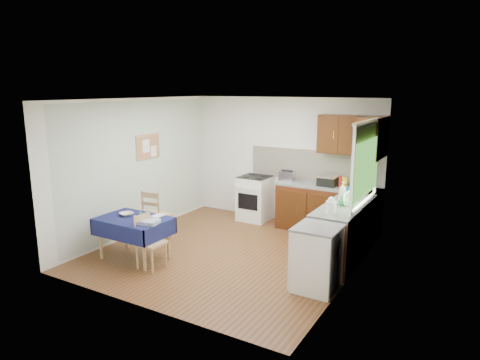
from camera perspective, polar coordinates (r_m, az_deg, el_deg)
The scene contains 33 objects.
floor at distance 7.21m, azimuth -1.34°, elevation -9.58°, with size 4.20×4.20×0.00m, color #4E2D14.
ceiling at distance 6.70m, azimuth -1.45°, elevation 10.69°, with size 4.00×4.20×0.02m, color silver.
wall_back at distance 8.68m, azimuth 5.89°, elevation 2.67°, with size 4.00×0.02×2.50m, color white.
wall_front at distance 5.23m, azimuth -13.55°, elevation -3.97°, with size 4.00×0.02×2.50m, color white.
wall_left at distance 8.06m, azimuth -13.61°, elevation 1.66°, with size 0.02×4.20×2.50m, color silver.
wall_right at distance 6.07m, azimuth 14.92°, elevation -1.80°, with size 0.02×4.20×2.50m, color white.
base_cabinets at distance 7.62m, azimuth 12.46°, elevation -5.23°, with size 1.90×2.30×0.86m.
worktop_back at distance 8.10m, azimuth 11.73°, elevation -0.87°, with size 1.90×0.60×0.04m, color slate.
worktop_right at distance 6.85m, azimuth 13.80°, elevation -3.37°, with size 0.60×1.70×0.04m, color slate.
worktop_corner at distance 7.93m, azimuth 16.18°, elevation -1.39°, with size 0.60×0.60×0.04m, color slate.
splashback at distance 8.43m, azimuth 9.87°, elevation 1.93°, with size 2.70×0.02×0.60m, color white.
upper_cabinets at distance 7.81m, azimuth 15.36°, elevation 5.69°, with size 1.20×0.85×0.70m.
stove at distance 8.79m, azimuth 2.00°, elevation -2.42°, with size 0.60×0.61×0.92m.
window at distance 6.67m, azimuth 16.49°, elevation 2.85°, with size 0.04×1.48×1.26m.
fridge at distance 5.90m, azimuth 10.18°, elevation -10.25°, with size 0.58×0.60×0.89m.
corkboard at distance 8.20m, azimuth -12.13°, elevation 4.38°, with size 0.04×0.62×0.47m.
dining_table at distance 6.97m, azimuth -13.99°, elevation -5.77°, with size 1.12×0.76×0.67m.
chair_far at distance 7.74m, azimuth -11.22°, elevation -4.44°, with size 0.45×0.45×0.93m.
chair_near at distance 6.62m, azimuth -12.08°, elevation -7.78°, with size 0.37×0.37×0.84m.
toaster at distance 8.34m, azimuth 6.30°, elevation 0.53°, with size 0.29×0.18×0.22m.
sandwich_press at distance 8.06m, azimuth 11.59°, elevation -0.10°, with size 0.33×0.29×0.19m.
sauce_bottle at distance 7.91m, azimuth 13.24°, elevation -0.24°, with size 0.05×0.05×0.23m, color red.
yellow_packet at distance 8.12m, azimuth 13.74°, elevation -0.21°, with size 0.12×0.08×0.16m, color yellow.
dish_rack at distance 6.88m, azimuth 14.12°, elevation -2.93°, with size 0.41×0.31×0.19m.
kettle at distance 6.30m, azimuth 12.04°, elevation -3.42°, with size 0.15×0.15×0.25m.
cup at distance 7.88m, azimuth 15.60°, elevation -0.89°, with size 0.13×0.13×0.10m, color silver.
soap_bottle_a at distance 6.97m, azimuth 13.51°, elevation -1.54°, with size 0.12×0.12×0.32m, color white.
soap_bottle_b at distance 7.46m, azimuth 14.51°, elevation -1.14°, with size 0.09×0.10×0.21m, color #1F4BB6.
soap_bottle_c at distance 6.75m, azimuth 13.50°, elevation -2.72°, with size 0.12×0.12×0.15m, color #238136.
plate_bowl at distance 7.08m, azimuth -14.89°, elevation -4.43°, with size 0.21×0.21×0.05m, color beige.
book at distance 7.00m, azimuth -11.33°, elevation -4.61°, with size 0.16×0.22×0.02m, color white.
spice_jar at distance 6.89m, azimuth -13.11°, elevation -4.62°, with size 0.05×0.05×0.10m, color green.
tea_towel at distance 6.61m, azimuth -12.17°, elevation -5.47°, with size 0.31×0.24×0.06m, color navy.
Camera 1 is at (3.51, -5.70, 2.67)m, focal length 32.00 mm.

